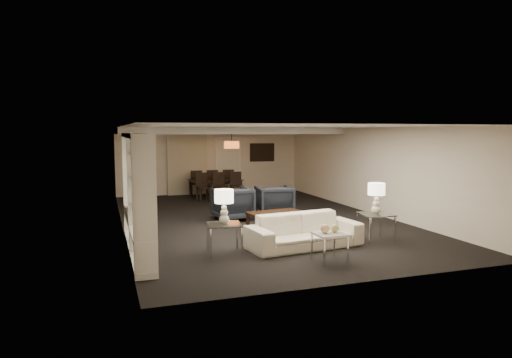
{
  "coord_description": "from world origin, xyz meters",
  "views": [
    {
      "loc": [
        -3.93,
        -11.61,
        2.39
      ],
      "look_at": [
        0.0,
        0.0,
        1.1
      ],
      "focal_mm": 32.0,
      "sensor_mm": 36.0,
      "label": 1
    }
  ],
  "objects_px": {
    "floor_lamp": "(149,175)",
    "armchair_right": "(274,202)",
    "sofa": "(304,231)",
    "armchair_left": "(233,204)",
    "vase_amber": "(139,172)",
    "side_table_right": "(375,227)",
    "dining_table": "(216,188)",
    "television": "(136,196)",
    "vase_blue": "(143,205)",
    "chair_nm": "(220,186)",
    "chair_nl": "(203,187)",
    "chair_nr": "(237,186)",
    "floor_speaker": "(141,221)",
    "chair_fl": "(196,183)",
    "table_lamp_left": "(224,207)",
    "chair_fm": "(212,182)",
    "coffee_table": "(276,222)",
    "marble_table": "(329,247)",
    "side_table_left": "(224,239)",
    "chair_fr": "(227,182)",
    "table_lamp_right": "(376,198)",
    "pendant_light": "(232,145)"
  },
  "relations": [
    {
      "from": "floor_lamp",
      "to": "armchair_right",
      "type": "bearing_deg",
      "value": -52.59
    },
    {
      "from": "sofa",
      "to": "armchair_left",
      "type": "bearing_deg",
      "value": 93.68
    },
    {
      "from": "armchair_left",
      "to": "vase_amber",
      "type": "distance_m",
      "value": 4.38
    },
    {
      "from": "side_table_right",
      "to": "dining_table",
      "type": "height_order",
      "value": "dining_table"
    },
    {
      "from": "armchair_left",
      "to": "dining_table",
      "type": "bearing_deg",
      "value": -104.18
    },
    {
      "from": "floor_lamp",
      "to": "side_table_right",
      "type": "bearing_deg",
      "value": -60.37
    },
    {
      "from": "television",
      "to": "vase_blue",
      "type": "bearing_deg",
      "value": 179.14
    },
    {
      "from": "chair_nm",
      "to": "chair_nl",
      "type": "bearing_deg",
      "value": 176.07
    },
    {
      "from": "chair_nr",
      "to": "floor_speaker",
      "type": "bearing_deg",
      "value": -121.66
    },
    {
      "from": "side_table_right",
      "to": "chair_fl",
      "type": "distance_m",
      "value": 8.55
    },
    {
      "from": "table_lamp_left",
      "to": "chair_nm",
      "type": "bearing_deg",
      "value": 76.4
    },
    {
      "from": "armchair_right",
      "to": "chair_nm",
      "type": "distance_m",
      "value": 3.67
    },
    {
      "from": "chair_nm",
      "to": "television",
      "type": "bearing_deg",
      "value": -124.05
    },
    {
      "from": "chair_nr",
      "to": "chair_fm",
      "type": "distance_m",
      "value": 1.43
    },
    {
      "from": "coffee_table",
      "to": "marble_table",
      "type": "height_order",
      "value": "marble_table"
    },
    {
      "from": "floor_speaker",
      "to": "marble_table",
      "type": "bearing_deg",
      "value": -60.86
    },
    {
      "from": "armchair_right",
      "to": "chair_nl",
      "type": "relative_size",
      "value": 1.01
    },
    {
      "from": "side_table_left",
      "to": "chair_fr",
      "type": "xyz_separation_m",
      "value": [
        2.27,
        8.22,
        0.17
      ]
    },
    {
      "from": "chair_nl",
      "to": "vase_blue",
      "type": "bearing_deg",
      "value": -116.79
    },
    {
      "from": "table_lamp_right",
      "to": "chair_nl",
      "type": "relative_size",
      "value": 0.7
    },
    {
      "from": "armchair_left",
      "to": "television",
      "type": "distance_m",
      "value": 3.33
    },
    {
      "from": "sofa",
      "to": "table_lamp_right",
      "type": "relative_size",
      "value": 3.53
    },
    {
      "from": "marble_table",
      "to": "vase_amber",
      "type": "distance_m",
      "value": 3.74
    },
    {
      "from": "armchair_right",
      "to": "side_table_left",
      "type": "distance_m",
      "value": 4.02
    },
    {
      "from": "vase_amber",
      "to": "chair_fl",
      "type": "xyz_separation_m",
      "value": [
        2.65,
        8.17,
        -1.17
      ]
    },
    {
      "from": "vase_amber",
      "to": "floor_lamp",
      "type": "height_order",
      "value": "floor_lamp"
    },
    {
      "from": "chair_fl",
      "to": "floor_speaker",
      "type": "bearing_deg",
      "value": 75.07
    },
    {
      "from": "table_lamp_left",
      "to": "vase_amber",
      "type": "distance_m",
      "value": 1.73
    },
    {
      "from": "armchair_right",
      "to": "table_lamp_left",
      "type": "xyz_separation_m",
      "value": [
        -2.3,
        -3.3,
        0.5
      ]
    },
    {
      "from": "side_table_right",
      "to": "chair_nm",
      "type": "relative_size",
      "value": 0.68
    },
    {
      "from": "table_lamp_left",
      "to": "floor_speaker",
      "type": "xyz_separation_m",
      "value": [
        -1.47,
        1.24,
        -0.42
      ]
    },
    {
      "from": "vase_amber",
      "to": "floor_speaker",
      "type": "xyz_separation_m",
      "value": [
        0.11,
        1.19,
        -1.13
      ]
    },
    {
      "from": "side_table_right",
      "to": "floor_lamp",
      "type": "distance_m",
      "value": 8.38
    },
    {
      "from": "side_table_left",
      "to": "side_table_right",
      "type": "relative_size",
      "value": 1.0
    },
    {
      "from": "vase_blue",
      "to": "chair_nl",
      "type": "relative_size",
      "value": 0.2
    },
    {
      "from": "sofa",
      "to": "marble_table",
      "type": "xyz_separation_m",
      "value": [
        -0.0,
        -1.1,
        -0.07
      ]
    },
    {
      "from": "vase_blue",
      "to": "chair_nl",
      "type": "height_order",
      "value": "vase_blue"
    },
    {
      "from": "vase_amber",
      "to": "television",
      "type": "bearing_deg",
      "value": 88.69
    },
    {
      "from": "coffee_table",
      "to": "dining_table",
      "type": "height_order",
      "value": "dining_table"
    },
    {
      "from": "armchair_right",
      "to": "sofa",
      "type": "bearing_deg",
      "value": 85.9
    },
    {
      "from": "television",
      "to": "floor_lamp",
      "type": "xyz_separation_m",
      "value": [
        0.82,
        5.9,
        -0.12
      ]
    },
    {
      "from": "sofa",
      "to": "vase_blue",
      "type": "bearing_deg",
      "value": -175.55
    },
    {
      "from": "floor_lamp",
      "to": "side_table_left",
      "type": "bearing_deg",
      "value": -84.26
    },
    {
      "from": "armchair_left",
      "to": "armchair_right",
      "type": "height_order",
      "value": "same"
    },
    {
      "from": "pendant_light",
      "to": "chair_nm",
      "type": "xyz_separation_m",
      "value": [
        -0.36,
        0.22,
        -1.44
      ]
    },
    {
      "from": "side_table_left",
      "to": "table_lamp_right",
      "type": "height_order",
      "value": "table_lamp_right"
    },
    {
      "from": "dining_table",
      "to": "floor_lamp",
      "type": "relative_size",
      "value": 1.0
    },
    {
      "from": "table_lamp_left",
      "to": "chair_nm",
      "type": "relative_size",
      "value": 0.7
    },
    {
      "from": "television",
      "to": "chair_fl",
      "type": "relative_size",
      "value": 1.02
    },
    {
      "from": "marble_table",
      "to": "chair_nr",
      "type": "bearing_deg",
      "value": 85.9
    }
  ]
}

